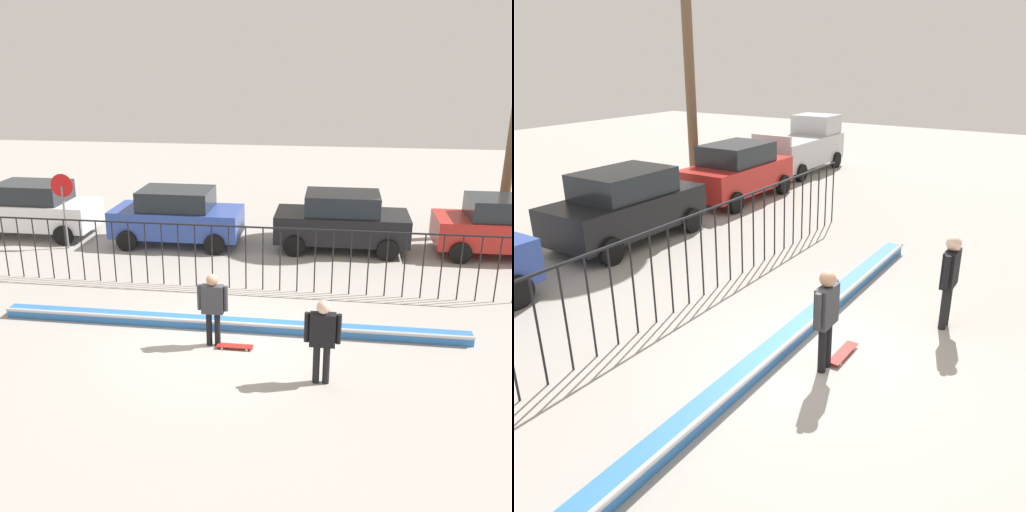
% 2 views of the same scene
% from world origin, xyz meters
% --- Properties ---
extents(ground_plane, '(60.00, 60.00, 0.00)m').
position_xyz_m(ground_plane, '(0.00, 0.00, 0.00)').
color(ground_plane, '#9E9991').
extents(bowl_coping_ledge, '(11.00, 0.41, 0.27)m').
position_xyz_m(bowl_coping_ledge, '(0.00, 0.65, 0.12)').
color(bowl_coping_ledge, '#2D6BB7').
rests_on(bowl_coping_ledge, ground).
extents(perimeter_fence, '(14.04, 0.04, 1.79)m').
position_xyz_m(perimeter_fence, '(0.00, 3.14, 1.10)').
color(perimeter_fence, black).
rests_on(perimeter_fence, ground).
extents(skateboarder, '(0.68, 0.25, 1.68)m').
position_xyz_m(skateboarder, '(-0.20, -0.20, 1.01)').
color(skateboarder, black).
rests_on(skateboarder, ground).
extents(skateboard, '(0.80, 0.20, 0.07)m').
position_xyz_m(skateboard, '(0.29, -0.30, 0.06)').
color(skateboard, '#A51E19').
rests_on(skateboard, ground).
extents(camera_operator, '(0.71, 0.26, 1.75)m').
position_xyz_m(camera_operator, '(2.20, -1.43, 1.05)').
color(camera_operator, black).
rests_on(camera_operator, ground).
extents(parked_car_black, '(4.30, 2.12, 1.90)m').
position_xyz_m(parked_car_black, '(2.56, 7.00, 0.97)').
color(parked_car_black, black).
rests_on(parked_car_black, ground).
extents(parked_car_red, '(4.30, 2.12, 1.90)m').
position_xyz_m(parked_car_red, '(7.68, 7.05, 0.97)').
color(parked_car_red, '#B2231E').
rests_on(parked_car_red, ground).
extents(pickup_truck, '(4.70, 2.12, 2.24)m').
position_xyz_m(pickup_truck, '(13.07, 7.48, 1.04)').
color(pickup_truck, '#B7B7BC').
rests_on(pickup_truck, ground).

